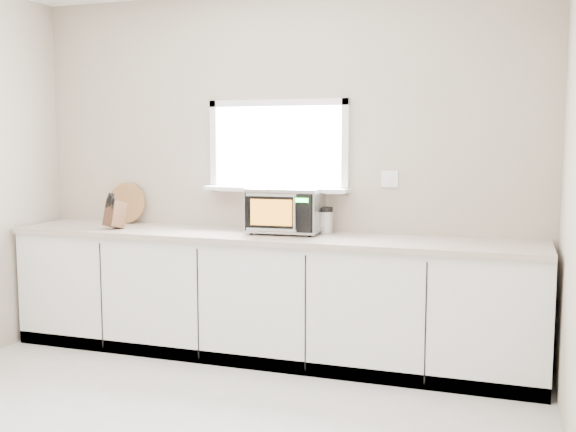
% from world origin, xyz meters
% --- Properties ---
extents(back_wall, '(4.00, 0.17, 2.70)m').
position_xyz_m(back_wall, '(0.00, 2.00, 1.36)').
color(back_wall, '#B0A48C').
rests_on(back_wall, ground).
extents(cabinets, '(3.92, 0.60, 0.88)m').
position_xyz_m(cabinets, '(0.00, 1.70, 0.44)').
color(cabinets, white).
rests_on(cabinets, ground).
extents(countertop, '(3.92, 0.64, 0.04)m').
position_xyz_m(countertop, '(0.00, 1.69, 0.90)').
color(countertop, '#C2AEA0').
rests_on(countertop, cabinets).
extents(microwave, '(0.54, 0.44, 0.33)m').
position_xyz_m(microwave, '(0.12, 1.80, 1.09)').
color(microwave, black).
rests_on(microwave, countertop).
extents(knife_block, '(0.12, 0.20, 0.28)m').
position_xyz_m(knife_block, '(-1.18, 1.59, 1.04)').
color(knife_block, '#4A2D1A').
rests_on(knife_block, countertop).
extents(cutting_board, '(0.33, 0.08, 0.33)m').
position_xyz_m(cutting_board, '(-1.30, 1.94, 1.09)').
color(cutting_board, '#A37B3F').
rests_on(cutting_board, countertop).
extents(coffee_grinder, '(0.14, 0.14, 0.20)m').
position_xyz_m(coffee_grinder, '(0.40, 1.88, 1.02)').
color(coffee_grinder, '#AFB1B6').
rests_on(coffee_grinder, countertop).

